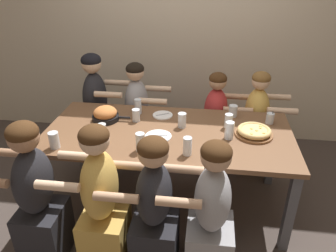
% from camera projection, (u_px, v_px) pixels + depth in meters
% --- Properties ---
extents(ground_plane, '(18.00, 18.00, 0.00)m').
position_uv_depth(ground_plane, '(168.00, 201.00, 3.10)').
color(ground_plane, '#423833').
rests_on(ground_plane, ground).
extents(restaurant_back_panel, '(10.00, 0.06, 3.20)m').
position_uv_depth(restaurant_back_panel, '(185.00, 2.00, 3.59)').
color(restaurant_back_panel, beige).
rests_on(restaurant_back_panel, ground).
extents(dining_table, '(2.07, 0.97, 0.76)m').
position_uv_depth(dining_table, '(168.00, 139.00, 2.78)').
color(dining_table, brown).
rests_on(dining_table, ground).
extents(pizza_board_main, '(0.31, 0.31, 0.06)m').
position_uv_depth(pizza_board_main, '(254.00, 132.00, 2.67)').
color(pizza_board_main, brown).
rests_on(pizza_board_main, dining_table).
extents(skillet_bowl, '(0.34, 0.24, 0.13)m').
position_uv_depth(skillet_bowl, '(105.00, 114.00, 2.91)').
color(skillet_bowl, black).
rests_on(skillet_bowl, dining_table).
extents(empty_plate_a, '(0.23, 0.23, 0.02)m').
position_uv_depth(empty_plate_a, '(217.00, 150.00, 2.47)').
color(empty_plate_a, white).
rests_on(empty_plate_a, dining_table).
extents(empty_plate_b, '(0.22, 0.22, 0.02)m').
position_uv_depth(empty_plate_b, '(158.00, 136.00, 2.66)').
color(empty_plate_b, white).
rests_on(empty_plate_b, dining_table).
extents(empty_plate_c, '(0.18, 0.18, 0.02)m').
position_uv_depth(empty_plate_c, '(163.00, 115.00, 3.00)').
color(empty_plate_c, white).
rests_on(empty_plate_c, dining_table).
extents(cocktail_glass_blue, '(0.07, 0.07, 0.12)m').
position_uv_depth(cocktail_glass_blue, '(270.00, 119.00, 2.86)').
color(cocktail_glass_blue, silver).
rests_on(cocktail_glass_blue, dining_table).
extents(drinking_glass_a, '(0.07, 0.07, 0.15)m').
position_uv_depth(drinking_glass_a, '(229.00, 131.00, 2.61)').
color(drinking_glass_a, silver).
rests_on(drinking_glass_a, dining_table).
extents(drinking_glass_b, '(0.07, 0.07, 0.14)m').
position_uv_depth(drinking_glass_b, '(138.00, 107.00, 3.03)').
color(drinking_glass_b, silver).
rests_on(drinking_glass_b, dining_table).
extents(drinking_glass_c, '(0.08, 0.08, 0.10)m').
position_uv_depth(drinking_glass_c, '(233.00, 112.00, 2.98)').
color(drinking_glass_c, silver).
rests_on(drinking_glass_c, dining_table).
extents(drinking_glass_d, '(0.07, 0.07, 0.12)m').
position_uv_depth(drinking_glass_d, '(228.00, 121.00, 2.78)').
color(drinking_glass_d, silver).
rests_on(drinking_glass_d, dining_table).
extents(drinking_glass_e, '(0.07, 0.07, 0.14)m').
position_uv_depth(drinking_glass_e, '(187.00, 147.00, 2.40)').
color(drinking_glass_e, silver).
rests_on(drinking_glass_e, dining_table).
extents(drinking_glass_f, '(0.07, 0.07, 0.13)m').
position_uv_depth(drinking_glass_f, '(182.00, 120.00, 2.79)').
color(drinking_glass_f, silver).
rests_on(drinking_glass_f, dining_table).
extents(drinking_glass_g, '(0.07, 0.07, 0.15)m').
position_uv_depth(drinking_glass_g, '(102.00, 134.00, 2.57)').
color(drinking_glass_g, silver).
rests_on(drinking_glass_g, dining_table).
extents(drinking_glass_h, '(0.07, 0.07, 0.11)m').
position_uv_depth(drinking_glass_h, '(136.00, 115.00, 2.89)').
color(drinking_glass_h, silver).
rests_on(drinking_glass_h, dining_table).
extents(drinking_glass_i, '(0.07, 0.07, 0.15)m').
position_uv_depth(drinking_glass_i, '(140.00, 143.00, 2.45)').
color(drinking_glass_i, silver).
rests_on(drinking_glass_i, dining_table).
extents(drinking_glass_j, '(0.08, 0.08, 0.13)m').
position_uv_depth(drinking_glass_j, '(54.00, 141.00, 2.49)').
color(drinking_glass_j, silver).
rests_on(drinking_glass_j, dining_table).
extents(diner_far_midright, '(0.51, 0.40, 1.05)m').
position_uv_depth(diner_far_midright, '(215.00, 125.00, 3.45)').
color(diner_far_midright, '#B22D2D').
rests_on(diner_far_midright, ground).
extents(diner_near_center, '(0.51, 0.40, 1.09)m').
position_uv_depth(diner_near_center, '(154.00, 212.00, 2.25)').
color(diner_near_center, '#232328').
rests_on(diner_near_center, ground).
extents(diner_far_right, '(0.51, 0.40, 1.08)m').
position_uv_depth(diner_far_right, '(255.00, 126.00, 3.39)').
color(diner_far_right, gold).
rests_on(diner_far_right, ground).
extents(diner_near_midleft, '(0.51, 0.40, 1.15)m').
position_uv_depth(diner_near_midleft, '(102.00, 205.00, 2.28)').
color(diner_near_midleft, gold).
rests_on(diner_near_midleft, ground).
extents(diner_near_midright, '(0.51, 0.40, 1.09)m').
position_uv_depth(diner_near_midright, '(210.00, 218.00, 2.20)').
color(diner_near_midright, '#99999E').
rests_on(diner_near_midright, ground).
extents(diner_far_left, '(0.51, 0.40, 1.20)m').
position_uv_depth(diner_far_left, '(97.00, 111.00, 3.56)').
color(diner_far_left, '#232328').
rests_on(diner_far_left, ground).
extents(diner_near_left, '(0.51, 0.40, 1.14)m').
position_uv_depth(diner_near_left, '(37.00, 198.00, 2.33)').
color(diner_near_left, '#232328').
rests_on(diner_near_left, ground).
extents(diner_far_midleft, '(0.51, 0.40, 1.12)m').
position_uv_depth(diner_far_midleft, '(138.00, 118.00, 3.53)').
color(diner_far_midleft, '#99999E').
rests_on(diner_far_midleft, ground).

